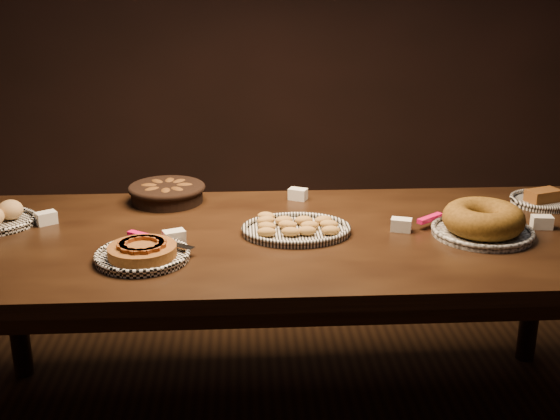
{
  "coord_description": "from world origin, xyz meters",
  "views": [
    {
      "loc": [
        -0.15,
        -2.26,
        1.61
      ],
      "look_at": [
        -0.02,
        0.05,
        0.82
      ],
      "focal_mm": 45.0,
      "sensor_mm": 36.0,
      "label": 1
    }
  ],
  "objects": [
    {
      "name": "loaf_plate",
      "position": [
        1.02,
        0.27,
        0.77
      ],
      "size": [
        0.25,
        0.25,
        0.06
      ],
      "rotation": [
        0.0,
        0.0,
        0.34
      ],
      "color": "black",
      "rests_on": "buffet_table"
    },
    {
      "name": "buffet_table",
      "position": [
        0.0,
        0.0,
        0.68
      ],
      "size": [
        2.4,
        1.0,
        0.75
      ],
      "color": "black",
      "rests_on": "ground"
    },
    {
      "name": "madeleine_platter",
      "position": [
        0.04,
        0.01,
        0.77
      ],
      "size": [
        0.37,
        0.3,
        0.04
      ],
      "rotation": [
        0.0,
        0.0,
        0.09
      ],
      "color": "black",
      "rests_on": "buffet_table"
    },
    {
      "name": "ground",
      "position": [
        0.0,
        0.0,
        0.0
      ],
      "size": [
        5.0,
        5.0,
        0.0
      ],
      "primitive_type": "plane",
      "color": "black",
      "rests_on": "ground"
    },
    {
      "name": "tent_cards",
      "position": [
        0.03,
        0.09,
        0.77
      ],
      "size": [
        1.83,
        0.52,
        0.04
      ],
      "color": "white",
      "rests_on": "buffet_table"
    },
    {
      "name": "apple_tart_plate",
      "position": [
        -0.46,
        -0.2,
        0.77
      ],
      "size": [
        0.32,
        0.32,
        0.06
      ],
      "rotation": [
        0.0,
        0.0,
        -0.21
      ],
      "color": "white",
      "rests_on": "buffet_table"
    },
    {
      "name": "bundt_cake_plate",
      "position": [
        0.67,
        -0.05,
        0.8
      ],
      "size": [
        0.39,
        0.41,
        0.11
      ],
      "rotation": [
        0.0,
        0.0,
        -0.36
      ],
      "color": "black",
      "rests_on": "buffet_table"
    },
    {
      "name": "croissant_basket",
      "position": [
        -0.44,
        0.38,
        0.79
      ],
      "size": [
        0.35,
        0.35,
        0.08
      ],
      "rotation": [
        0.0,
        0.0,
        -0.34
      ],
      "color": "black",
      "rests_on": "buffet_table"
    }
  ]
}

